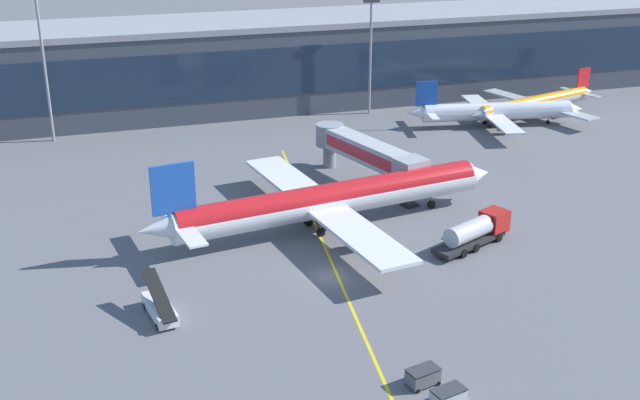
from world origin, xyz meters
The scene contains 13 objects.
ground_plane centered at (0.00, 0.00, 0.00)m, with size 700.00×700.00×0.00m, color slate.
apron_lead_in_line centered at (1.15, 2.00, 0.00)m, with size 0.30×80.00×0.01m, color yellow.
terminal_building centered at (0.56, 69.48, 7.79)m, with size 180.53×20.15×15.55m.
main_airliner centered at (4.02, 11.77, 3.57)m, with size 45.11×36.19×10.71m.
jet_bridge centered at (13.15, 24.55, 4.60)m, with size 8.95×21.21×6.27m.
fuel_tanker centered at (18.02, 2.33, 1.75)m, with size 10.89×6.67×3.25m.
belt_loader centered at (-17.58, -3.01, 0.99)m, with size 2.81×7.02×3.49m.
baggage_cart_0 centered at (1.88, -23.49, 0.78)m, with size 2.93×2.12×1.48m.
baggage_cart_1 centered at (1.17, -20.38, 0.78)m, with size 2.93×2.12×1.48m.
commuter_jet_far centered at (52.96, 46.53, 2.50)m, with size 29.29×23.66×7.14m.
commuter_jet_near centered at (43.66, 43.61, 2.54)m, with size 30.21×24.08×7.92m.
apron_light_mast_0 centered at (26.55, 57.52, 11.87)m, with size 2.80×0.50×19.92m.
apron_light_mast_1 centered at (-26.55, 57.52, 14.42)m, with size 2.80×0.50×24.81m.
Camera 1 is at (-23.26, -69.43, 37.56)m, focal length 44.71 mm.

